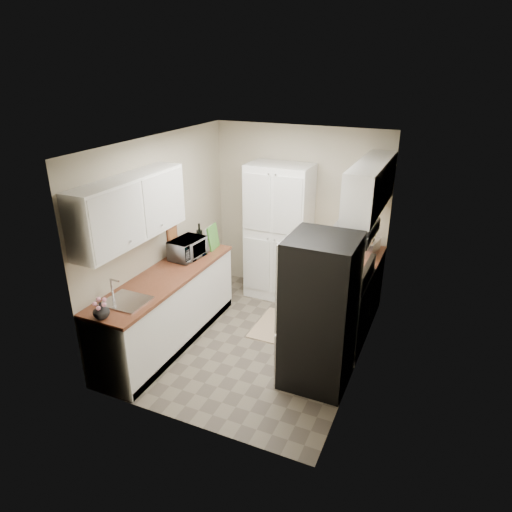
% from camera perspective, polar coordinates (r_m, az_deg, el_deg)
% --- Properties ---
extents(ground, '(3.20, 3.20, 0.00)m').
position_cam_1_polar(ground, '(5.95, -0.19, -10.49)').
color(ground, '#665B4C').
rests_on(ground, ground).
extents(room_shell, '(2.64, 3.24, 2.52)m').
position_cam_1_polar(room_shell, '(5.22, -0.43, 4.52)').
color(room_shell, '#B6AE93').
rests_on(room_shell, ground).
extents(pantry_cabinet, '(0.90, 0.55, 2.00)m').
position_cam_1_polar(pantry_cabinet, '(6.65, 2.87, 2.94)').
color(pantry_cabinet, white).
rests_on(pantry_cabinet, ground).
extents(base_cabinet_left, '(0.60, 2.30, 0.88)m').
position_cam_1_polar(base_cabinet_left, '(5.83, -10.94, -6.64)').
color(base_cabinet_left, white).
rests_on(base_cabinet_left, ground).
extents(countertop_left, '(0.63, 2.33, 0.04)m').
position_cam_1_polar(countertop_left, '(5.62, -11.29, -2.57)').
color(countertop_left, brown).
rests_on(countertop_left, base_cabinet_left).
extents(base_cabinet_right, '(0.60, 0.80, 0.88)m').
position_cam_1_polar(base_cabinet_right, '(6.47, 12.25, -3.62)').
color(base_cabinet_right, white).
rests_on(base_cabinet_right, ground).
extents(countertop_right, '(0.63, 0.83, 0.04)m').
position_cam_1_polar(countertop_right, '(6.28, 12.60, 0.13)').
color(countertop_right, brown).
rests_on(countertop_right, base_cabinet_right).
extents(electric_range, '(0.71, 0.78, 1.13)m').
position_cam_1_polar(electric_range, '(5.76, 10.38, -6.57)').
color(electric_range, '#B7B7BC').
rests_on(electric_range, ground).
extents(refrigerator, '(0.70, 0.72, 1.70)m').
position_cam_1_polar(refrigerator, '(4.90, 7.95, -7.02)').
color(refrigerator, '#B7B7BC').
rests_on(refrigerator, ground).
extents(microwave, '(0.36, 0.50, 0.26)m').
position_cam_1_polar(microwave, '(6.00, -8.56, 0.93)').
color(microwave, '#B4B5B9').
rests_on(microwave, countertop_left).
extents(wine_bottle, '(0.08, 0.08, 0.32)m').
position_cam_1_polar(wine_bottle, '(6.29, -7.06, 2.36)').
color(wine_bottle, black).
rests_on(wine_bottle, countertop_left).
extents(flower_vase, '(0.22, 0.22, 0.17)m').
position_cam_1_polar(flower_vase, '(4.84, -18.80, -6.46)').
color(flower_vase, silver).
rests_on(flower_vase, countertop_left).
extents(cutting_board, '(0.04, 0.27, 0.33)m').
position_cam_1_polar(cutting_board, '(6.25, -5.37, 2.36)').
color(cutting_board, '#448A33').
rests_on(cutting_board, countertop_left).
extents(toaster_oven, '(0.32, 0.38, 0.20)m').
position_cam_1_polar(toaster_oven, '(6.25, 13.66, 1.12)').
color(toaster_oven, silver).
rests_on(toaster_oven, countertop_right).
extents(fruit_basket, '(0.24, 0.24, 0.10)m').
position_cam_1_polar(fruit_basket, '(6.21, 13.68, 2.51)').
color(fruit_basket, '#EF5F04').
rests_on(fruit_basket, toaster_oven).
extents(kitchen_mat, '(0.52, 0.83, 0.01)m').
position_cam_1_polar(kitchen_mat, '(6.24, 2.50, -8.67)').
color(kitchen_mat, tan).
rests_on(kitchen_mat, ground).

